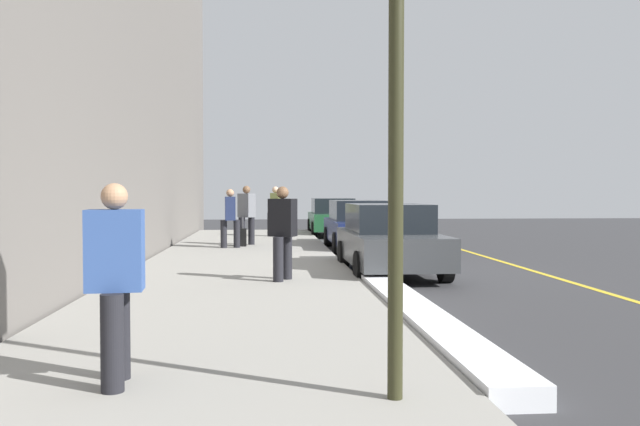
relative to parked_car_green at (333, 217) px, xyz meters
The scene contains 14 objects.
ground_plane 12.20m from the parked_car_green, ahead, with size 56.00×56.00×0.00m, color #333335.
sidewalk 12.61m from the parked_car_green, 14.71° to the right, with size 28.00×4.60×0.15m, color gray.
lane_stripe_centre 12.64m from the parked_car_green, 15.17° to the left, with size 28.00×0.14×0.01m, color gold.
snow_bank_curb 17.67m from the parked_car_green, ahead, with size 7.08×0.56×0.22m, color white.
parked_car_green is the anchor object (origin of this frame).
parked_car_navy 6.48m from the parked_car_green, ahead, with size 4.53×1.91×1.51m.
parked_car_charcoal 12.39m from the parked_car_green, ahead, with size 4.19×1.94×1.51m.
pedestrian_olive_coat 3.31m from the parked_car_green, 45.62° to the right, with size 0.54×0.59×1.82m.
pedestrian_blue_coat 21.00m from the parked_car_green, 10.70° to the right, with size 0.56×0.48×1.70m.
pedestrian_grey_coat 7.00m from the parked_car_green, 27.92° to the right, with size 0.56×0.56×1.81m.
pedestrian_black_coat 14.45m from the parked_car_green, ahead, with size 0.53×0.55×1.72m.
pedestrian_navy_coat 8.08m from the parked_car_green, 27.40° to the right, with size 0.48×0.56×1.71m.
traffic_light_pole 21.36m from the parked_car_green, ahead, with size 0.35×0.26×4.15m.
rolling_suitcase 7.43m from the parked_car_green, 27.06° to the right, with size 0.34×0.22×0.89m.
Camera 1 is at (14.00, -2.73, 1.78)m, focal length 36.58 mm.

